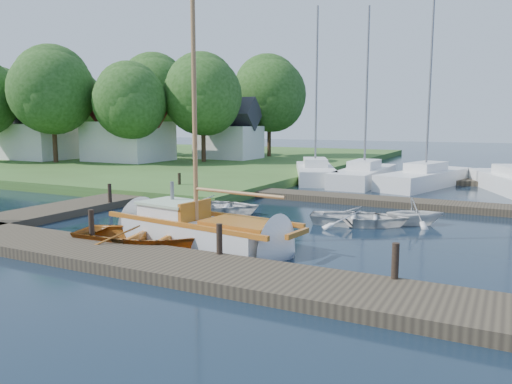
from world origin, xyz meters
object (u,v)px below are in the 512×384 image
at_px(marina_boat_2, 426,177).
at_px(tree_7, 270,94).
at_px(mooring_post_5, 179,181).
at_px(mooring_post_1, 91,223).
at_px(tender_a, 210,204).
at_px(house_b, 40,132).
at_px(mooring_post_3, 395,261).
at_px(tree_4, 155,93).
at_px(house_a, 128,131).
at_px(tree_2, 130,101).
at_px(tender_c, 359,215).
at_px(dinghy, 146,232).
at_px(mooring_post_4, 110,193).
at_px(tree_1, 53,91).
at_px(marina_boat_0, 315,171).
at_px(tender_d, 415,210).
at_px(mooring_post_2, 219,239).
at_px(marina_boat_1, 364,174).
at_px(tree_5, 77,104).
at_px(house_c, 229,134).
at_px(tree_3, 203,95).

bearing_deg(marina_boat_2, tree_7, 68.84).
bearing_deg(mooring_post_5, mooring_post_1, -68.20).
relative_size(tender_a, house_b, 0.68).
xyz_separation_m(mooring_post_3, tree_4, (-28.00, 27.05, 5.67)).
xyz_separation_m(tender_a, house_b, (-25.44, 13.04, 2.36)).
height_order(house_a, tree_2, tree_2).
distance_m(tender_c, house_b, 33.77).
xyz_separation_m(mooring_post_1, tender_a, (0.44, 5.96, -0.29)).
bearing_deg(house_a, dinghy, -47.67).
relative_size(mooring_post_4, tree_1, 0.09).
distance_m(mooring_post_3, marina_boat_0, 20.96).
distance_m(mooring_post_4, tree_2, 18.41).
height_order(tender_d, tree_1, tree_1).
bearing_deg(tree_1, mooring_post_5, -22.53).
xyz_separation_m(house_a, tree_1, (-4.00, -3.95, 3.13)).
relative_size(mooring_post_4, tree_7, 0.09).
distance_m(mooring_post_1, house_b, 31.47).
relative_size(mooring_post_2, marina_boat_2, 0.07).
height_order(marina_boat_1, house_b, marina_boat_1).
relative_size(dinghy, house_b, 0.75).
height_order(tree_5, tree_7, tree_7).
xyz_separation_m(tender_c, tree_2, (-21.34, 12.38, 4.89)).
bearing_deg(house_c, dinghy, -64.54).
xyz_separation_m(tender_c, house_b, (-31.35, 12.33, 2.41)).
bearing_deg(house_a, tree_3, 18.85).
bearing_deg(marina_boat_1, tender_c, -166.04).
distance_m(mooring_post_1, tree_4, 33.54).
bearing_deg(mooring_post_4, tender_c, 9.16).
bearing_deg(mooring_post_1, house_a, 128.99).
relative_size(marina_boat_0, marina_boat_1, 1.03).
bearing_deg(dinghy, mooring_post_1, 98.08).
bearing_deg(tree_3, marina_boat_1, -16.59).
bearing_deg(house_a, house_b, -165.96).
bearing_deg(mooring_post_1, tender_a, 85.80).
distance_m(mooring_post_3, mooring_post_5, 16.40).
distance_m(mooring_post_5, tender_a, 6.01).
height_order(tender_a, tree_4, tree_4).
xyz_separation_m(mooring_post_4, tender_c, (10.35, 1.67, -0.34)).
bearing_deg(house_a, tree_1, -135.34).
bearing_deg(tree_2, tree_3, 45.00).
bearing_deg(tree_5, mooring_post_4, -41.08).
xyz_separation_m(mooring_post_3, dinghy, (-7.44, 0.62, -0.25)).
bearing_deg(mooring_post_4, mooring_post_3, -21.04).
bearing_deg(tender_a, marina_boat_2, -48.41).
height_order(mooring_post_5, tree_4, tree_4).
relative_size(marina_boat_1, house_c, 1.96).
bearing_deg(mooring_post_2, tree_2, 135.67).
bearing_deg(tender_c, marina_boat_1, 0.81).
height_order(house_a, tree_4, tree_4).
height_order(mooring_post_1, tree_4, tree_4).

